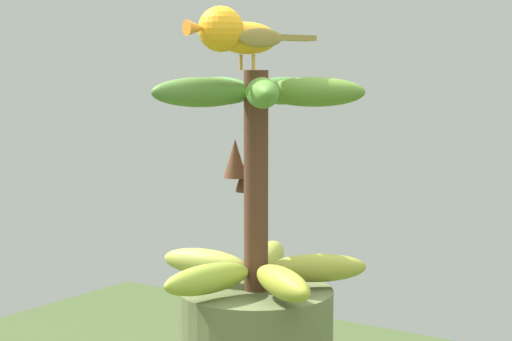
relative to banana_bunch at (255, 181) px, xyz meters
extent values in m
cylinder|color=#4C2D1E|center=(0.00, 0.00, 0.00)|extent=(0.04, 0.04, 0.33)
ellipsoid|color=olive|center=(-0.07, -0.06, -0.13)|extent=(0.14, 0.13, 0.04)
ellipsoid|color=#969E37|center=(0.03, -0.08, -0.13)|extent=(0.10, 0.16, 0.04)
ellipsoid|color=#9DA440|center=(0.09, 0.01, -0.13)|extent=(0.15, 0.05, 0.04)
ellipsoid|color=#8FA233|center=(0.02, 0.09, -0.13)|extent=(0.08, 0.16, 0.04)
ellipsoid|color=#9BA030|center=(-0.08, 0.05, -0.13)|extent=(0.15, 0.12, 0.04)
ellipsoid|color=#3D772D|center=(0.00, -0.08, 0.13)|extent=(0.05, 0.15, 0.04)
ellipsoid|color=#3F7832|center=(0.08, -0.02, 0.13)|extent=(0.16, 0.08, 0.04)
ellipsoid|color=#446C28|center=(0.04, 0.07, 0.13)|extent=(0.12, 0.15, 0.04)
ellipsoid|color=#477C28|center=(-0.06, 0.07, 0.13)|extent=(0.13, 0.14, 0.04)
ellipsoid|color=#4F7726|center=(-0.08, -0.03, 0.13)|extent=(0.16, 0.10, 0.04)
cone|color=#4C2D1E|center=(0.04, -0.03, 0.01)|extent=(0.04, 0.04, 0.06)
cone|color=brown|center=(0.05, -0.01, 0.03)|extent=(0.04, 0.04, 0.06)
cylinder|color=#C68933|center=(0.00, 0.03, 0.17)|extent=(0.01, 0.00, 0.02)
cylinder|color=#C68933|center=(-0.03, 0.04, 0.17)|extent=(0.00, 0.01, 0.02)
ellipsoid|color=orange|center=(-0.01, 0.04, 0.21)|extent=(0.08, 0.11, 0.05)
ellipsoid|color=olive|center=(0.01, 0.02, 0.21)|extent=(0.03, 0.07, 0.03)
ellipsoid|color=olive|center=(-0.04, 0.04, 0.21)|extent=(0.03, 0.07, 0.03)
cube|color=olive|center=(-0.04, -0.04, 0.21)|extent=(0.05, 0.08, 0.01)
sphere|color=orange|center=(0.00, 0.08, 0.22)|extent=(0.06, 0.06, 0.06)
sphere|color=black|center=(-0.02, 0.09, 0.22)|extent=(0.01, 0.01, 0.01)
cone|color=orange|center=(0.02, 0.12, 0.22)|extent=(0.03, 0.04, 0.02)
camera|label=1|loc=(-0.72, 1.05, 0.16)|focal=60.71mm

